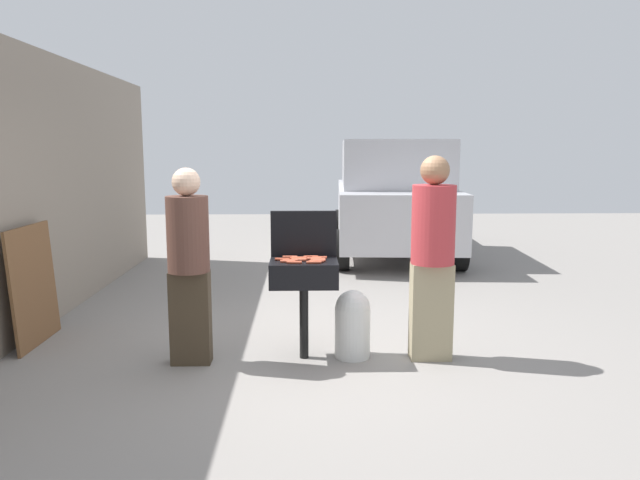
{
  "coord_description": "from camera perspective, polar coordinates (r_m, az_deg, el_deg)",
  "views": [
    {
      "loc": [
        -0.11,
        -5.33,
        1.86
      ],
      "look_at": [
        0.04,
        0.36,
        1.0
      ],
      "focal_mm": 33.57,
      "sensor_mm": 36.0,
      "label": 1
    }
  ],
  "objects": [
    {
      "name": "hot_dog_2",
      "position": [
        5.39,
        -2.89,
        -1.63
      ],
      "size": [
        0.13,
        0.03,
        0.03
      ],
      "primitive_type": "cylinder",
      "rotation": [
        0.0,
        1.57,
        -0.01
      ],
      "color": "#B74C33",
      "rests_on": "bbq_grill"
    },
    {
      "name": "person_right",
      "position": [
        5.33,
        10.69,
        -1.01
      ],
      "size": [
        0.38,
        0.38,
        1.81
      ],
      "rotation": [
        0.0,
        0.0,
        3.41
      ],
      "color": "gray",
      "rests_on": "ground"
    },
    {
      "name": "hot_dog_8",
      "position": [
        5.14,
        -2.47,
        -2.14
      ],
      "size": [
        0.13,
        0.04,
        0.03
      ],
      "primitive_type": "cylinder",
      "rotation": [
        0.0,
        1.57,
        -0.08
      ],
      "color": "#B74C33",
      "rests_on": "bbq_grill"
    },
    {
      "name": "hot_dog_9",
      "position": [
        5.39,
        -0.88,
        -1.62
      ],
      "size": [
        0.13,
        0.03,
        0.03
      ],
      "primitive_type": "cylinder",
      "rotation": [
        0.0,
        1.57,
        0.05
      ],
      "color": "#B74C33",
      "rests_on": "bbq_grill"
    },
    {
      "name": "hot_dog_5",
      "position": [
        5.18,
        -0.28,
        -2.04
      ],
      "size": [
        0.13,
        0.04,
        0.03
      ],
      "primitive_type": "cylinder",
      "rotation": [
        0.0,
        1.57,
        0.1
      ],
      "color": "#B74C33",
      "rests_on": "bbq_grill"
    },
    {
      "name": "hot_dog_10",
      "position": [
        5.22,
        -2.86,
        -1.97
      ],
      "size": [
        0.13,
        0.03,
        0.03
      ],
      "primitive_type": "cylinder",
      "rotation": [
        0.0,
        1.57,
        0.02
      ],
      "color": "#B74C33",
      "rests_on": "bbq_grill"
    },
    {
      "name": "hot_dog_12",
      "position": [
        5.22,
        -0.2,
        -1.96
      ],
      "size": [
        0.13,
        0.04,
        0.03
      ],
      "primitive_type": "cylinder",
      "rotation": [
        0.0,
        1.57,
        0.08
      ],
      "color": "#C6593D",
      "rests_on": "bbq_grill"
    },
    {
      "name": "bbq_grill",
      "position": [
        5.31,
        -1.55,
        -3.48
      ],
      "size": [
        0.6,
        0.44,
        0.89
      ],
      "color": "black",
      "rests_on": "ground"
    },
    {
      "name": "house_wall_side",
      "position": [
        6.95,
        -25.81,
        4.36
      ],
      "size": [
        0.24,
        8.0,
        2.9
      ],
      "primitive_type": "cube",
      "color": "gray",
      "rests_on": "ground"
    },
    {
      "name": "hot_dog_1",
      "position": [
        5.28,
        -2.0,
        -1.85
      ],
      "size": [
        0.13,
        0.03,
        0.03
      ],
      "primitive_type": "cylinder",
      "rotation": [
        0.0,
        1.57,
        0.06
      ],
      "color": "#AD4228",
      "rests_on": "bbq_grill"
    },
    {
      "name": "leaning_board",
      "position": [
        6.37,
        -25.64,
        -3.91
      ],
      "size": [
        0.09,
        0.9,
        1.15
      ],
      "primitive_type": "cube",
      "rotation": [
        0.0,
        -0.06,
        0.0
      ],
      "color": "brown",
      "rests_on": "ground"
    },
    {
      "name": "parked_minivan",
      "position": [
        10.73,
        6.91,
        4.08
      ],
      "size": [
        2.22,
        4.5,
        2.02
      ],
      "rotation": [
        0.0,
        0.0,
        3.09
      ],
      "color": "#B7B7BC",
      "rests_on": "ground"
    },
    {
      "name": "person_left",
      "position": [
        5.26,
        -12.41,
        -1.8
      ],
      "size": [
        0.36,
        0.36,
        1.71
      ],
      "rotation": [
        0.0,
        0.0,
        0.22
      ],
      "color": "#3F3323",
      "rests_on": "ground"
    },
    {
      "name": "hot_dog_14",
      "position": [
        5.31,
        -2.18,
        -1.79
      ],
      "size": [
        0.13,
        0.03,
        0.03
      ],
      "primitive_type": "cylinder",
      "rotation": [
        0.0,
        1.57,
        -0.06
      ],
      "color": "#AD4228",
      "rests_on": "bbq_grill"
    },
    {
      "name": "hot_dog_6",
      "position": [
        5.19,
        -3.1,
        -2.04
      ],
      "size": [
        0.13,
        0.04,
        0.03
      ],
      "primitive_type": "cylinder",
      "rotation": [
        0.0,
        1.57,
        -0.11
      ],
      "color": "#B74C33",
      "rests_on": "bbq_grill"
    },
    {
      "name": "hot_dog_13",
      "position": [
        5.29,
        -3.61,
        -1.84
      ],
      "size": [
        0.13,
        0.04,
        0.03
      ],
      "primitive_type": "cylinder",
      "rotation": [
        0.0,
        1.57,
        -0.12
      ],
      "color": "#AD4228",
      "rests_on": "bbq_grill"
    },
    {
      "name": "hot_dog_15",
      "position": [
        5.27,
        -0.2,
        -1.85
      ],
      "size": [
        0.13,
        0.03,
        0.03
      ],
      "primitive_type": "cylinder",
      "rotation": [
        0.0,
        1.57,
        0.07
      ],
      "color": "#C6593D",
      "rests_on": "bbq_grill"
    },
    {
      "name": "hot_dog_0",
      "position": [
        5.3,
        -0.59,
        -1.79
      ],
      "size": [
        0.13,
        0.03,
        0.03
      ],
      "primitive_type": "cylinder",
      "rotation": [
        0.0,
        1.57,
        -0.01
      ],
      "color": "#C6593D",
      "rests_on": "bbq_grill"
    },
    {
      "name": "propane_tank",
      "position": [
        5.44,
        3.12,
        -7.86
      ],
      "size": [
        0.32,
        0.32,
        0.62
      ],
      "color": "silver",
      "rests_on": "ground"
    },
    {
      "name": "hot_dog_3",
      "position": [
        5.25,
        -2.04,
        -1.91
      ],
      "size": [
        0.13,
        0.03,
        0.03
      ],
      "primitive_type": "cylinder",
      "rotation": [
        0.0,
        1.57,
        0.05
      ],
      "color": "#C6593D",
      "rests_on": "bbq_grill"
    },
    {
      "name": "grill_lid_open",
      "position": [
        5.46,
        -1.57,
        0.6
      ],
      "size": [
        0.6,
        0.05,
        0.42
      ],
      "primitive_type": "cube",
      "color": "black",
      "rests_on": "bbq_grill"
    },
    {
      "name": "hot_dog_11",
      "position": [
        5.13,
        -0.59,
        -2.14
      ],
      "size": [
        0.13,
        0.03,
        0.03
      ],
      "primitive_type": "cylinder",
      "rotation": [
        0.0,
        1.57,
        -0.0
      ],
      "color": "#B74C33",
      "rests_on": "bbq_grill"
    },
    {
      "name": "hot_dog_4",
      "position": [
        5.36,
        -0.05,
        -1.69
      ],
      "size": [
        0.13,
        0.03,
        0.03
      ],
      "primitive_type": "cylinder",
      "rotation": [
        0.0,
        1.57,
        0.03
      ],
      "color": "#B74C33",
      "rests_on": "bbq_grill"
    },
    {
      "name": "ground_plane",
      "position": [
        5.64,
        -0.36,
        -10.65
      ],
      "size": [
        24.0,
        24.0,
        0.0
      ],
      "primitive_type": "plane",
      "color": "gray"
    },
    {
      "name": "hot_dog_7",
      "position": [
        5.34,
        -2.01,
        -1.72
      ],
      "size": [
        0.13,
        0.03,
        0.03
      ],
      "primitive_type": "cylinder",
      "rotation": [
        0.0,
        1.57,
        -0.04
      ],
      "color": "#C6593D",
      "rests_on": "bbq_grill"
    }
  ]
}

